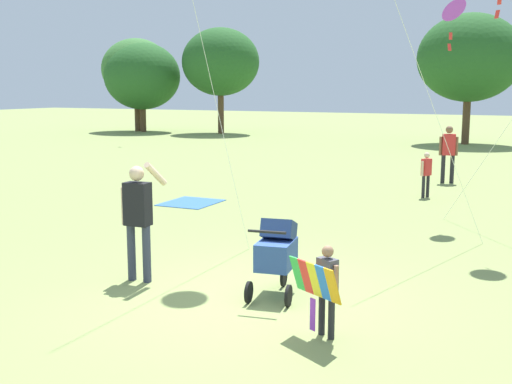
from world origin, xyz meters
TOP-DOWN VIEW (x-y plane):
  - ground_plane at (0.00, 0.00)m, footprint 120.00×120.00m
  - treeline_distant at (-1.69, 25.69)m, footprint 39.21×6.40m
  - child_with_butterfly_kite at (1.31, -0.74)m, footprint 0.69×0.51m
  - person_adult_flyer at (-1.75, 0.08)m, footprint 0.53×0.51m
  - stroller at (0.25, 0.35)m, footprint 0.63×1.11m
  - kite_blue_high at (1.40, 6.33)m, footprint 2.77×2.26m
  - person_kid_running at (0.48, 8.92)m, footprint 0.24×0.33m
  - person_back_turned at (0.54, 11.67)m, footprint 0.51×0.31m
  - picnic_blanket at (-4.37, 5.68)m, footprint 1.21×1.38m

SIDE VIEW (x-z plane):
  - ground_plane at x=0.00m, z-range 0.00..0.00m
  - picnic_blanket at x=-4.37m, z-range 0.00..0.02m
  - stroller at x=0.25m, z-range 0.09..1.12m
  - child_with_butterfly_kite at x=1.31m, z-range 0.10..1.13m
  - person_kid_running at x=0.48m, z-range 0.10..1.23m
  - person_back_turned at x=0.54m, z-range 0.15..1.78m
  - person_adult_flyer at x=-1.75m, z-range 0.13..1.85m
  - treeline_distant at x=-1.69m, z-range 0.68..7.02m
  - kite_blue_high at x=1.40m, z-range 1.94..6.39m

